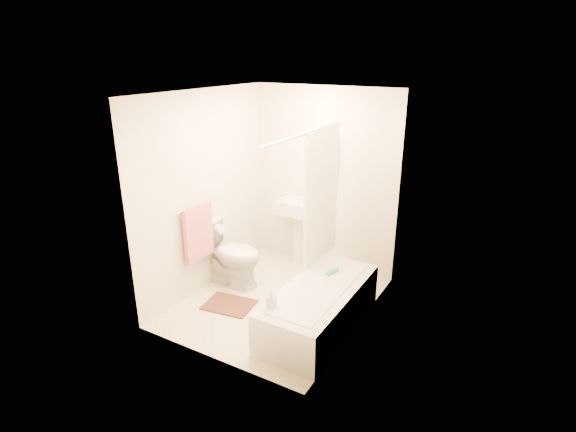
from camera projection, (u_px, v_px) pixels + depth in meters
The scene contains 17 objects.
floor at pixel (277, 301), 5.32m from camera, with size 2.40×2.40×0.00m, color beige.
ceiling at pixel (276, 92), 4.49m from camera, with size 2.40×2.40×0.00m, color white.
wall_back at pixel (324, 180), 5.88m from camera, with size 2.00×0.02×2.40m, color beige.
wall_left at pixel (205, 192), 5.37m from camera, with size 0.02×2.40×2.40m, color beige.
wall_right at pixel (363, 222), 4.43m from camera, with size 0.02×2.40×2.40m, color beige.
mirror at pixel (324, 158), 5.76m from camera, with size 0.40×0.03×0.55m, color white.
curtain_rod at pixel (306, 133), 4.57m from camera, with size 0.03×0.03×1.70m, color silver.
shower_curtain at pixel (321, 196), 5.16m from camera, with size 0.04×0.80×1.55m, color silver.
towel_bar at pixel (195, 206), 5.18m from camera, with size 0.02×0.02×0.60m, color silver.
towel at pixel (198, 233), 5.28m from camera, with size 0.06×0.45×0.66m, color #CC7266.
toilet_paper at pixel (218, 229), 5.61m from camera, with size 0.12×0.12×0.11m, color white.
toilet at pixel (230, 253), 5.61m from camera, with size 0.47×0.84×0.82m, color white.
sink at pixel (299, 229), 6.15m from camera, with size 0.51×0.41×1.00m, color white, non-canonical shape.
bathtub at pixel (319, 307), 4.77m from camera, with size 0.71×1.62×0.46m, color silver, non-canonical shape.
bath_mat at pixel (229, 305), 5.23m from camera, with size 0.56×0.42×0.02m, color #4D2D22.
soap_bottle at pixel (271, 298), 4.32m from camera, with size 0.09×0.09×0.19m, color white.
scrub_brush at pixel (332, 272), 5.00m from camera, with size 0.05×0.18×0.04m, color #3E9A5F.
Camera 1 is at (2.43, -3.96, 2.78)m, focal length 28.00 mm.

